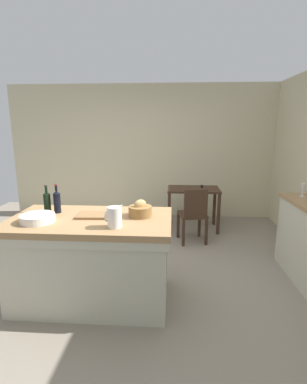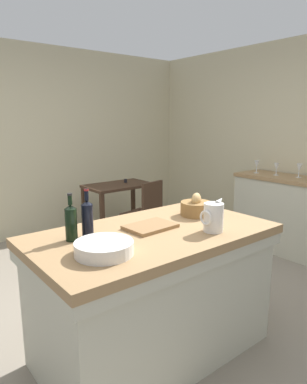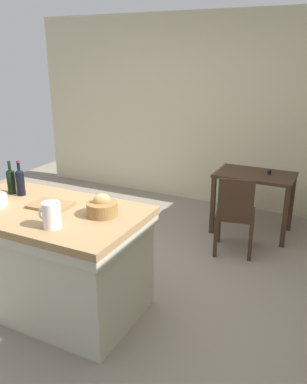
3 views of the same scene
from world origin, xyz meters
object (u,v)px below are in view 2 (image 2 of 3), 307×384
(cutting_board, at_px, (150,227))
(wine_glass_middle, at_px, (277,167))
(wash_bowl, at_px, (104,248))
(wine_glass_left, at_px, (299,168))
(side_cabinet, at_px, (284,214))
(pitcher, at_px, (213,217))
(bread_basket, at_px, (196,207))
(wine_bottle_dark, at_px, (87,218))
(writing_desk, at_px, (119,193))
(wine_bottle_amber, at_px, (71,222))
(island_table, at_px, (153,288))
(wooden_chair, at_px, (145,213))
(wine_glass_right, at_px, (257,164))

(cutting_board, bearing_deg, wine_glass_middle, 13.71)
(wash_bowl, xyz_separation_m, wine_glass_left, (3.00, 0.54, 0.12))
(side_cabinet, distance_m, wine_glass_middle, 0.59)
(pitcher, distance_m, wine_glass_left, 2.33)
(bread_basket, relative_size, wine_bottle_dark, 0.77)
(cutting_board, bearing_deg, bread_basket, 4.46)
(writing_desk, xyz_separation_m, wine_glass_middle, (1.29, -1.59, 0.42))
(wine_bottle_amber, bearing_deg, cutting_board, -11.74)
(pitcher, xyz_separation_m, wine_bottle_amber, (-0.80, 0.42, 0.02))
(side_cabinet, distance_m, wine_bottle_amber, 3.06)
(island_table, xyz_separation_m, wine_glass_middle, (2.47, 0.65, 0.56))
(island_table, relative_size, wine_glass_middle, 10.61)
(cutting_board, distance_m, wine_bottle_dark, 0.44)
(writing_desk, relative_size, wash_bowl, 2.79)
(island_table, bearing_deg, cutting_board, 72.53)
(island_table, bearing_deg, side_cabinet, 11.77)
(wooden_chair, height_order, pitcher, pitcher)
(island_table, bearing_deg, bread_basket, 10.53)
(bread_basket, relative_size, cutting_board, 0.72)
(pitcher, bearing_deg, side_cabinet, 19.45)
(side_cabinet, distance_m, wooden_chair, 1.72)
(writing_desk, relative_size, pitcher, 3.89)
(wine_bottle_amber, bearing_deg, bread_basket, -4.11)
(wooden_chair, distance_m, wine_glass_right, 1.57)
(wooden_chair, height_order, wine_glass_right, wine_glass_right)
(wine_bottle_amber, bearing_deg, wine_glass_right, 14.34)
(wine_bottle_dark, relative_size, wine_glass_middle, 2.02)
(wine_bottle_dark, bearing_deg, wine_glass_right, 14.90)
(island_table, xyz_separation_m, cutting_board, (0.02, 0.05, 0.42))
(wash_bowl, relative_size, cutting_board, 0.99)
(wine_glass_left, bearing_deg, bread_basket, -171.65)
(wine_glass_middle, bearing_deg, wine_bottle_dark, -170.27)
(wine_glass_left, relative_size, wine_glass_right, 1.01)
(writing_desk, height_order, pitcher, pitcher)
(wine_glass_right, bearing_deg, wine_bottle_dark, -165.10)
(island_table, xyz_separation_m, wooden_chair, (1.14, 1.60, -0.01))
(side_cabinet, xyz_separation_m, pitcher, (-2.19, -0.77, 0.52))
(pitcher, height_order, cutting_board, pitcher)
(wash_bowl, height_order, bread_basket, bread_basket)
(island_table, bearing_deg, wine_bottle_dark, 157.82)
(island_table, xyz_separation_m, wine_glass_right, (2.44, 0.91, 0.57))
(pitcher, xyz_separation_m, wine_glass_right, (2.14, 1.17, 0.06))
(wine_bottle_amber, height_order, wine_glass_right, wine_bottle_amber)
(side_cabinet, bearing_deg, wine_glass_middle, 95.27)
(bread_basket, relative_size, wine_glass_left, 1.44)
(pitcher, distance_m, bread_basket, 0.40)
(island_table, bearing_deg, wine_glass_left, 8.78)
(pitcher, height_order, wine_glass_right, pitcher)
(writing_desk, relative_size, wine_bottle_amber, 3.08)
(island_table, bearing_deg, writing_desk, 62.23)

